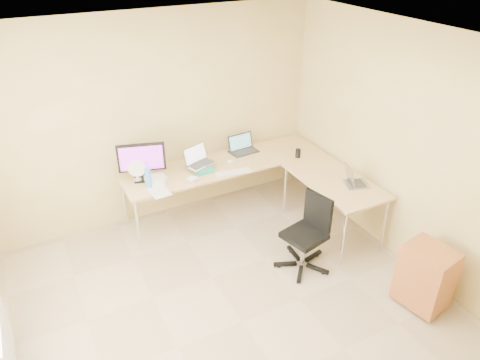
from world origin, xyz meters
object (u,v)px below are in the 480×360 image
laptop_black (244,144)px  water_bottle (148,178)px  desk_fan (136,171)px  desk_main (226,187)px  office_chair (305,230)px  desk_return (332,205)px  laptop_return (357,177)px  mug (164,181)px  cabinet (426,276)px  monitor (142,162)px  laptop_center (200,156)px  keyboard (234,172)px

laptop_black → water_bottle: 1.44m
laptop_black → desk_fan: bearing=179.1°
desk_main → office_chair: size_ratio=3.03×
laptop_black → desk_main: bearing=-159.9°
desk_return → water_bottle: bearing=157.1°
desk_main → desk_fan: 1.23m
desk_return → laptop_return: (0.15, -0.21, 0.47)m
water_bottle → mug: bearing=-3.3°
laptop_black → cabinet: (0.64, -2.63, -0.49)m
laptop_return → monitor: bearing=78.4°
monitor → laptop_center: monitor is taller
laptop_return → cabinet: 1.34m
desk_return → desk_fan: size_ratio=4.99×
desk_fan → office_chair: size_ratio=0.30×
desk_return → laptop_center: 1.74m
desk_main → keyboard: bearing=-95.5°
mug → office_chair: (1.14, -1.26, -0.27)m
desk_fan → office_chair: 2.07m
cabinet → monitor: bearing=119.3°
mug → desk_fan: desk_fan is taller
monitor → office_chair: bearing=-31.7°
desk_main → laptop_return: size_ratio=8.55×
monitor → keyboard: size_ratio=1.26×
laptop_black → water_bottle: (-1.41, -0.31, 0.00)m
laptop_black → mug: (-1.23, -0.32, -0.07)m
desk_fan → cabinet: size_ratio=0.40×
monitor → keyboard: monitor is taller
laptop_center → office_chair: laptop_center is taller
laptop_center → water_bottle: (-0.71, -0.15, -0.04)m
monitor → cabinet: size_ratio=0.85×
desk_fan → office_chair: desk_fan is taller
keyboard → mug: (-0.84, 0.14, 0.03)m
keyboard → office_chair: 1.19m
laptop_return → desk_return: bearing=54.0°
office_chair → cabinet: bearing=-68.2°
laptop_black → desk_fan: size_ratio=1.41×
mug → cabinet: size_ratio=0.14×
mug → desk_main: bearing=10.2°
laptop_black → laptop_return: (0.77, -1.38, -0.01)m
desk_return → water_bottle: 2.25m
monitor → desk_fan: (-0.08, 0.01, -0.11)m
desk_return → laptop_return: laptop_return is taller
laptop_return → office_chair: same height
keyboard → desk_fan: (-1.10, 0.36, 0.12)m
laptop_center → keyboard: laptop_center is taller
monitor → water_bottle: bearing=-73.1°
desk_return → laptop_return: bearing=-54.6°
desk_fan → office_chair: (1.40, -1.48, -0.36)m
laptop_center → desk_fan: (-0.79, 0.05, -0.04)m
mug → office_chair: 1.72m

